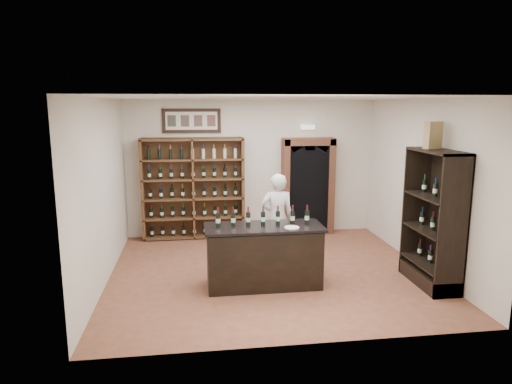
# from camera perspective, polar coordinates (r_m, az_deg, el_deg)

# --- Properties ---
(floor) EXTENTS (5.50, 5.50, 0.00)m
(floor) POSITION_cam_1_polar(r_m,az_deg,el_deg) (8.15, 1.72, -9.91)
(floor) COLOR brown
(floor) RESTS_ON ground
(ceiling) EXTENTS (5.50, 5.50, 0.00)m
(ceiling) POSITION_cam_1_polar(r_m,az_deg,el_deg) (7.62, 1.85, 11.69)
(ceiling) COLOR white
(ceiling) RESTS_ON wall_back
(wall_back) EXTENTS (5.50, 0.04, 3.00)m
(wall_back) POSITION_cam_1_polar(r_m,az_deg,el_deg) (10.19, -0.56, 3.03)
(wall_back) COLOR silver
(wall_back) RESTS_ON ground
(wall_left) EXTENTS (0.04, 5.00, 3.00)m
(wall_left) POSITION_cam_1_polar(r_m,az_deg,el_deg) (7.78, -18.62, -0.00)
(wall_left) COLOR silver
(wall_left) RESTS_ON ground
(wall_right) EXTENTS (0.04, 5.00, 3.00)m
(wall_right) POSITION_cam_1_polar(r_m,az_deg,el_deg) (8.63, 20.09, 0.94)
(wall_right) COLOR silver
(wall_right) RESTS_ON ground
(wine_shelf) EXTENTS (2.20, 0.38, 2.20)m
(wine_shelf) POSITION_cam_1_polar(r_m,az_deg,el_deg) (10.00, -7.84, 0.46)
(wine_shelf) COLOR brown
(wine_shelf) RESTS_ON ground
(framed_picture) EXTENTS (1.25, 0.04, 0.52)m
(framed_picture) POSITION_cam_1_polar(r_m,az_deg,el_deg) (9.99, -8.06, 8.81)
(framed_picture) COLOR black
(framed_picture) RESTS_ON wall_back
(arched_doorway) EXTENTS (1.17, 0.35, 2.17)m
(arched_doorway) POSITION_cam_1_polar(r_m,az_deg,el_deg) (10.31, 6.48, 1.01)
(arched_doorway) COLOR black
(arched_doorway) RESTS_ON ground
(emergency_light) EXTENTS (0.30, 0.10, 0.10)m
(emergency_light) POSITION_cam_1_polar(r_m,az_deg,el_deg) (10.26, 6.50, 8.06)
(emergency_light) COLOR white
(emergency_light) RESTS_ON wall_back
(tasting_counter) EXTENTS (1.88, 0.78, 1.00)m
(tasting_counter) POSITION_cam_1_polar(r_m,az_deg,el_deg) (7.39, 0.98, -8.05)
(tasting_counter) COLOR black
(tasting_counter) RESTS_ON ground
(counter_bottle_0) EXTENTS (0.07, 0.07, 0.30)m
(counter_bottle_0) POSITION_cam_1_polar(r_m,az_deg,el_deg) (7.22, -4.77, -3.46)
(counter_bottle_0) COLOR black
(counter_bottle_0) RESTS_ON tasting_counter
(counter_bottle_1) EXTENTS (0.07, 0.07, 0.30)m
(counter_bottle_1) POSITION_cam_1_polar(r_m,az_deg,el_deg) (7.24, -2.87, -3.40)
(counter_bottle_1) COLOR black
(counter_bottle_1) RESTS_ON tasting_counter
(counter_bottle_2) EXTENTS (0.07, 0.07, 0.30)m
(counter_bottle_2) POSITION_cam_1_polar(r_m,az_deg,el_deg) (7.26, -0.98, -3.34)
(counter_bottle_2) COLOR black
(counter_bottle_2) RESTS_ON tasting_counter
(counter_bottle_3) EXTENTS (0.07, 0.07, 0.30)m
(counter_bottle_3) POSITION_cam_1_polar(r_m,az_deg,el_deg) (7.29, 0.90, -3.28)
(counter_bottle_3) COLOR black
(counter_bottle_3) RESTS_ON tasting_counter
(counter_bottle_4) EXTENTS (0.07, 0.07, 0.30)m
(counter_bottle_4) POSITION_cam_1_polar(r_m,az_deg,el_deg) (7.33, 2.75, -3.21)
(counter_bottle_4) COLOR black
(counter_bottle_4) RESTS_ON tasting_counter
(counter_bottle_5) EXTENTS (0.07, 0.07, 0.30)m
(counter_bottle_5) POSITION_cam_1_polar(r_m,az_deg,el_deg) (7.38, 4.59, -3.14)
(counter_bottle_5) COLOR black
(counter_bottle_5) RESTS_ON tasting_counter
(counter_bottle_6) EXTENTS (0.07, 0.07, 0.30)m
(counter_bottle_6) POSITION_cam_1_polar(r_m,az_deg,el_deg) (7.44, 6.40, -3.07)
(counter_bottle_6) COLOR black
(counter_bottle_6) RESTS_ON tasting_counter
(side_cabinet) EXTENTS (0.48, 1.20, 2.20)m
(side_cabinet) POSITION_cam_1_polar(r_m,az_deg,el_deg) (7.92, 21.32, -5.55)
(side_cabinet) COLOR black
(side_cabinet) RESTS_ON ground
(shopkeeper) EXTENTS (0.63, 0.44, 1.66)m
(shopkeeper) POSITION_cam_1_polar(r_m,az_deg,el_deg) (8.46, 2.67, -3.24)
(shopkeeper) COLOR silver
(shopkeeper) RESTS_ON ground
(plate) EXTENTS (0.23, 0.23, 0.02)m
(plate) POSITION_cam_1_polar(r_m,az_deg,el_deg) (7.13, 4.50, -4.46)
(plate) COLOR silver
(plate) RESTS_ON tasting_counter
(wine_crate) EXTENTS (0.33, 0.22, 0.43)m
(wine_crate) POSITION_cam_1_polar(r_m,az_deg,el_deg) (7.82, 21.26, 6.64)
(wine_crate) COLOR tan
(wine_crate) RESTS_ON side_cabinet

